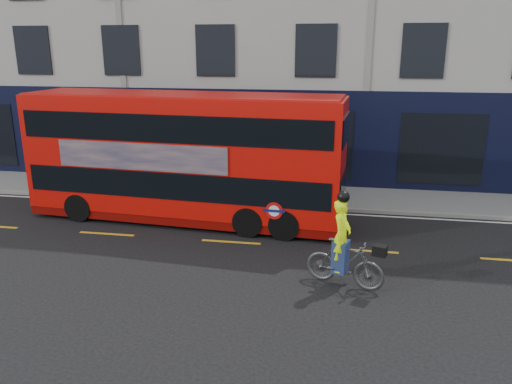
# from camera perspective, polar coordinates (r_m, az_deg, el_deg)

# --- Properties ---
(ground) EXTENTS (120.00, 120.00, 0.00)m
(ground) POSITION_cam_1_polar(r_m,az_deg,el_deg) (13.44, 12.77, -9.05)
(ground) COLOR black
(ground) RESTS_ON ground
(pavement) EXTENTS (60.00, 3.00, 0.12)m
(pavement) POSITION_cam_1_polar(r_m,az_deg,el_deg) (19.50, 11.95, -0.76)
(pavement) COLOR gray
(pavement) RESTS_ON ground
(kerb) EXTENTS (60.00, 0.12, 0.13)m
(kerb) POSITION_cam_1_polar(r_m,az_deg,el_deg) (18.07, 12.09, -2.12)
(kerb) COLOR gray
(kerb) RESTS_ON ground
(building_terrace) EXTENTS (50.00, 10.07, 15.00)m
(building_terrace) POSITION_cam_1_polar(r_m,az_deg,el_deg) (25.18, 12.53, 20.11)
(building_terrace) COLOR #A19E97
(building_terrace) RESTS_ON ground
(road_edge_line) EXTENTS (58.00, 0.10, 0.01)m
(road_edge_line) POSITION_cam_1_polar(r_m,az_deg,el_deg) (17.80, 12.11, -2.61)
(road_edge_line) COLOR silver
(road_edge_line) RESTS_ON ground
(lane_dashes) EXTENTS (58.00, 0.12, 0.01)m
(lane_dashes) POSITION_cam_1_polar(r_m,az_deg,el_deg) (14.81, 12.52, -6.58)
(lane_dashes) COLOR gold
(lane_dashes) RESTS_ON ground
(bus) EXTENTS (10.63, 3.16, 4.22)m
(bus) POSITION_cam_1_polar(r_m,az_deg,el_deg) (16.63, -8.11, 4.00)
(bus) COLOR red
(bus) RESTS_ON ground
(cyclist) EXTENTS (2.04, 1.14, 2.41)m
(cyclist) POSITION_cam_1_polar(r_m,az_deg,el_deg) (12.38, 10.02, -7.09)
(cyclist) COLOR #45484A
(cyclist) RESTS_ON ground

